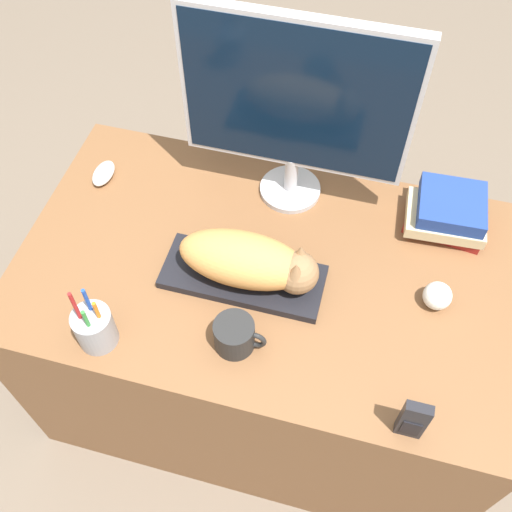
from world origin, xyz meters
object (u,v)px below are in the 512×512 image
object	(u,v)px
coffee_mug	(235,335)
book_stack	(448,213)
monitor	(298,104)
pen_cup	(95,328)
computer_mouse	(104,173)
phone	(413,420)
baseball	(437,296)
keyboard	(243,277)
cat	(252,261)

from	to	relation	value
coffee_mug	book_stack	bearing A→B (deg)	47.65
monitor	pen_cup	distance (m)	0.71
computer_mouse	phone	world-z (taller)	phone
pen_cup	baseball	xyz separation A→B (m)	(0.75, 0.30, -0.02)
computer_mouse	book_stack	world-z (taller)	book_stack
keyboard	pen_cup	bearing A→B (deg)	-138.64
monitor	cat	bearing A→B (deg)	-95.04
keyboard	phone	world-z (taller)	phone
computer_mouse	book_stack	bearing A→B (deg)	4.36
keyboard	coffee_mug	distance (m)	0.18
pen_cup	keyboard	bearing A→B (deg)	41.36
pen_cup	book_stack	xyz separation A→B (m)	(0.75, 0.55, -0.00)
cat	coffee_mug	size ratio (longest dim) A/B	2.78
coffee_mug	phone	size ratio (longest dim) A/B	0.92
cat	phone	size ratio (longest dim) A/B	2.56
coffee_mug	cat	bearing A→B (deg)	92.48
monitor	computer_mouse	size ratio (longest dim) A/B	5.85
monitor	baseball	bearing A→B (deg)	-32.12
computer_mouse	pen_cup	xyz separation A→B (m)	(0.20, -0.48, 0.04)
keyboard	baseball	world-z (taller)	baseball
coffee_mug	pen_cup	world-z (taller)	pen_cup
book_stack	monitor	bearing A→B (deg)	178.61
computer_mouse	coffee_mug	bearing A→B (deg)	-38.96
pen_cup	phone	distance (m)	0.73
keyboard	computer_mouse	size ratio (longest dim) A/B	4.17
coffee_mug	baseball	distance (m)	0.50
cat	monitor	size ratio (longest dim) A/B	0.61
computer_mouse	coffee_mug	distance (m)	0.65
book_stack	baseball	bearing A→B (deg)	-90.36
monitor	baseball	xyz separation A→B (m)	(0.42, -0.26, -0.28)
cat	book_stack	world-z (taller)	cat
pen_cup	baseball	distance (m)	0.81
coffee_mug	pen_cup	distance (m)	0.32
baseball	phone	size ratio (longest dim) A/B	0.52
cat	phone	world-z (taller)	cat
monitor	book_stack	distance (m)	0.50
keyboard	coffee_mug	bearing A→B (deg)	-79.93
cat	pen_cup	xyz separation A→B (m)	(-0.31, -0.25, -0.03)
keyboard	cat	size ratio (longest dim) A/B	1.17
coffee_mug	book_stack	distance (m)	0.65
computer_mouse	pen_cup	distance (m)	0.52
monitor	phone	size ratio (longest dim) A/B	4.21
cat	baseball	distance (m)	0.45
cat	coffee_mug	world-z (taller)	cat
baseball	book_stack	bearing A→B (deg)	89.64
book_stack	keyboard	bearing A→B (deg)	-147.05
computer_mouse	phone	xyz separation A→B (m)	(0.92, -0.52, 0.05)
monitor	coffee_mug	size ratio (longest dim) A/B	4.56
cat	coffee_mug	xyz separation A→B (m)	(0.01, -0.18, -0.05)
coffee_mug	book_stack	xyz separation A→B (m)	(0.44, 0.48, 0.01)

